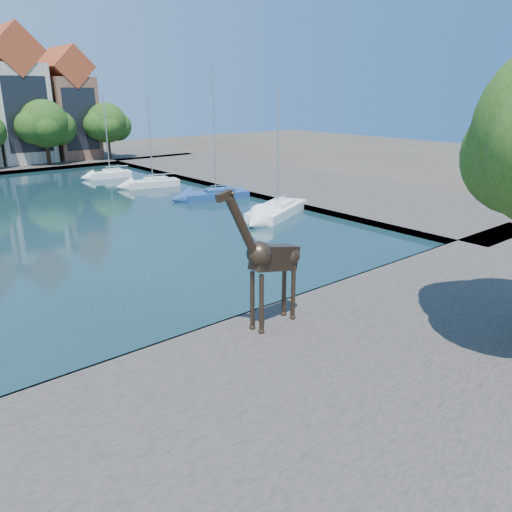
{
  "coord_description": "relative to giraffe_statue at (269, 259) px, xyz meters",
  "views": [
    {
      "loc": [
        -10.27,
        -14.79,
        9.17
      ],
      "look_at": [
        2.58,
        0.73,
        2.52
      ],
      "focal_mm": 35.0,
      "sensor_mm": 36.0,
      "label": 1
    }
  ],
  "objects": [
    {
      "name": "water_basin",
      "position": [
        -1.34,
        25.53,
        -3.22
      ],
      "size": [
        38.0,
        50.0,
        0.08
      ],
      "primitive_type": "cube",
      "color": "black",
      "rests_on": "ground"
    },
    {
      "name": "near_quay",
      "position": [
        -1.34,
        -5.47,
        -3.01
      ],
      "size": [
        50.0,
        14.0,
        0.5
      ],
      "primitive_type": "cube",
      "color": "#443F3B",
      "rests_on": "ground"
    },
    {
      "name": "sailboat_right_a",
      "position": [
        13.66,
        14.7,
        -2.64
      ],
      "size": [
        7.03,
        4.88,
        9.41
      ],
      "color": "white",
      "rests_on": "water_basin"
    },
    {
      "name": "sailboat_right_c",
      "position": [
        12.22,
        31.79,
        -2.68
      ],
      "size": [
        5.39,
        2.92,
        8.61
      ],
      "color": "silver",
      "rests_on": "water_basin"
    },
    {
      "name": "townhouse_east_mid",
      "position": [
        7.16,
        57.52,
        4.85
      ],
      "size": [
        6.43,
        9.18,
        16.65
      ],
      "color": "beige",
      "rests_on": "far_quay"
    },
    {
      "name": "giraffe_statue",
      "position": [
        0.0,
        0.0,
        0.0
      ],
      "size": [
        3.93,
        0.82,
        5.61
      ],
      "color": "#312318",
      "rests_on": "near_quay"
    },
    {
      "name": "far_tree_east",
      "position": [
        8.77,
        52.02,
        1.98
      ],
      "size": [
        7.54,
        5.8,
        7.84
      ],
      "color": "#332114",
      "rests_on": "far_quay"
    },
    {
      "name": "far_tree_far_east",
      "position": [
        16.75,
        52.02,
        1.82
      ],
      "size": [
        6.76,
        5.2,
        7.36
      ],
      "color": "#332114",
      "rests_on": "far_quay"
    },
    {
      "name": "townhouse_east_end",
      "position": [
        13.66,
        57.51,
        3.85
      ],
      "size": [
        5.44,
        9.18,
        14.43
      ],
      "color": "brown",
      "rests_on": "far_quay"
    },
    {
      "name": "ground",
      "position": [
        -1.34,
        1.53,
        -3.26
      ],
      "size": [
        160.0,
        160.0,
        0.0
      ],
      "primitive_type": "plane",
      "color": "#38332B",
      "rests_on": "ground"
    },
    {
      "name": "sailboat_right_b",
      "position": [
        13.66,
        22.88,
        -2.68
      ],
      "size": [
        6.06,
        3.48,
        11.22
      ],
      "color": "navy",
      "rests_on": "water_basin"
    },
    {
      "name": "right_quay",
      "position": [
        23.66,
        25.53,
        -3.01
      ],
      "size": [
        14.0,
        52.0,
        0.5
      ],
      "primitive_type": "cube",
      "color": "#443F3B",
      "rests_on": "ground"
    },
    {
      "name": "sailboat_right_d",
      "position": [
        11.24,
        39.78,
        -2.65
      ],
      "size": [
        4.67,
        2.23,
        8.82
      ],
      "color": "white",
      "rests_on": "water_basin"
    }
  ]
}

